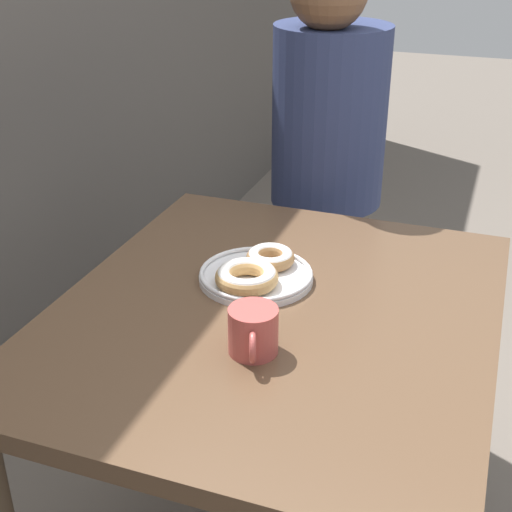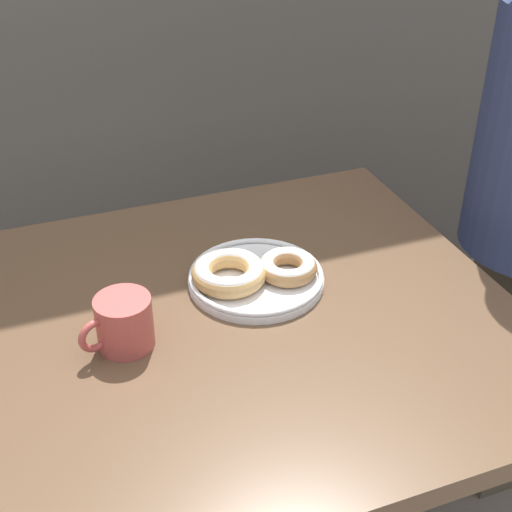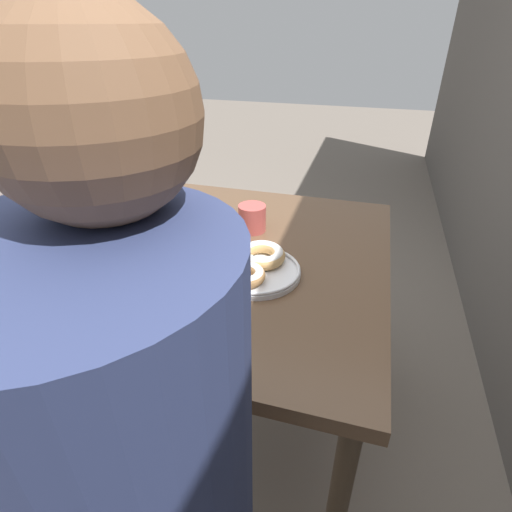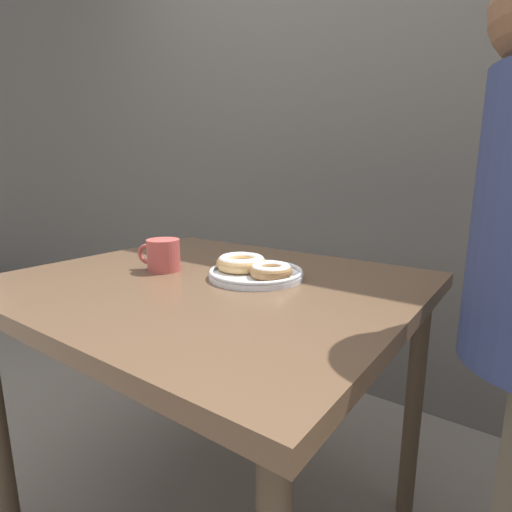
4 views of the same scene
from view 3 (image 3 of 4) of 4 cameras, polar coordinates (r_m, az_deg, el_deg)
name	(u,v)px [view 3 (image 3 of 4)]	position (r m, az deg, el deg)	size (l,w,h in m)	color
ground_plane	(215,411)	(1.79, -5.93, -21.20)	(14.00, 14.00, 0.00)	#70665B
dining_table	(241,277)	(1.27, -2.16, -3.02)	(1.03, 0.89, 0.78)	brown
donut_plate	(256,266)	(1.12, 0.01, -1.37)	(0.26, 0.25, 0.05)	white
coffee_mug	(252,217)	(1.35, -0.57, 5.54)	(0.13, 0.09, 0.09)	#B74C47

